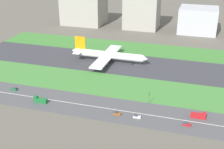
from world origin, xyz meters
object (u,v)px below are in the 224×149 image
(truck_1, at_px, (40,100))
(office_tower, at_px, (198,20))
(airliner, at_px, (107,55))
(fuel_tank_west, at_px, (152,14))
(car_4, at_px, (186,124))
(hangar_building, at_px, (142,9))
(car_2, at_px, (14,89))
(terminal_building, at_px, (84,7))
(traffic_light, at_px, (149,98))
(truck_0, at_px, (199,116))
(car_1, at_px, (117,113))
(car_0, at_px, (137,116))

(truck_1, relative_size, office_tower, 0.21)
(airliner, distance_m, fuel_tank_west, 159.18)
(car_4, distance_m, hangar_building, 204.25)
(airliner, xyz_separation_m, car_2, (-43.47, -68.00, -5.31))
(airliner, height_order, terminal_building, terminal_building)
(truck_1, relative_size, fuel_tank_west, 0.50)
(car_2, xyz_separation_m, hangar_building, (47.46, 182.00, 21.04))
(office_tower, distance_m, fuel_tank_west, 73.48)
(airliner, distance_m, traffic_light, 75.78)
(terminal_building, xyz_separation_m, office_tower, (130.80, 0.00, -6.07))
(airliner, height_order, fuel_tank_west, airliner)
(truck_1, xyz_separation_m, truck_0, (94.45, 10.00, 0.00))
(hangar_building, xyz_separation_m, office_tower, (61.38, 0.00, -8.60))
(traffic_light, height_order, office_tower, office_tower)
(car_2, relative_size, car_1, 1.00)
(traffic_light, bearing_deg, car_4, -36.69)
(office_tower, bearing_deg, car_4, -88.50)
(car_2, height_order, hangar_building, hangar_building)
(truck_1, relative_size, terminal_building, 0.18)
(office_tower, bearing_deg, car_0, -96.71)
(truck_1, xyz_separation_m, car_2, (-25.29, 10.00, -0.75))
(truck_0, xyz_separation_m, office_tower, (-10.91, 182.00, 11.69))
(airliner, distance_m, car_4, 105.20)
(traffic_light, bearing_deg, hangar_building, 103.65)
(car_1, bearing_deg, car_4, -180.00)
(car_0, relative_size, terminal_building, 0.09)
(car_1, distance_m, car_4, 39.42)
(truck_0, relative_size, car_2, 1.91)
(car_4, bearing_deg, truck_1, 0.00)
(traffic_light, xyz_separation_m, hangar_building, (-42.26, 174.01, 17.67))
(car_2, relative_size, fuel_tank_west, 0.26)
(truck_1, height_order, terminal_building, terminal_building)
(airliner, relative_size, hangar_building, 1.48)
(car_0, relative_size, traffic_light, 0.61)
(terminal_building, bearing_deg, office_tower, 0.00)
(car_0, height_order, hangar_building, hangar_building)
(car_1, xyz_separation_m, office_tower, (34.39, 192.00, 12.44))
(traffic_light, bearing_deg, truck_0, -14.91)
(traffic_light, relative_size, hangar_building, 0.16)
(terminal_building, bearing_deg, car_1, -63.34)
(terminal_building, bearing_deg, car_0, -60.59)
(car_4, xyz_separation_m, terminal_building, (-135.83, 192.00, 18.50))
(car_4, xyz_separation_m, traffic_light, (-24.15, 17.99, 3.37))
(car_0, relative_size, car_1, 1.00)
(airliner, distance_m, car_0, 89.12)
(truck_1, relative_size, truck_0, 1.00)
(car_2, bearing_deg, car_0, -6.61)
(airliner, height_order, car_1, airliner)
(airliner, relative_size, car_0, 14.77)
(car_0, distance_m, truck_0, 34.95)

